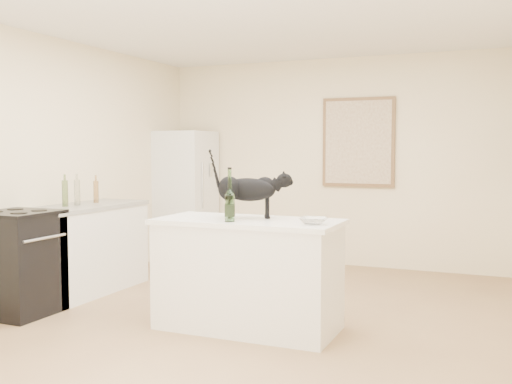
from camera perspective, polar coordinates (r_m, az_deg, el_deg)
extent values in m
plane|color=#A17F55|center=(5.24, -0.88, -12.14)|extent=(5.50, 5.50, 0.00)
plane|color=white|center=(5.16, -0.92, 16.79)|extent=(5.50, 5.50, 0.00)
plane|color=#FEEEC5|center=(7.63, 7.54, 2.83)|extent=(4.50, 0.00, 4.50)
plane|color=#FEEEC5|center=(6.30, -19.97, 2.34)|extent=(0.00, 5.50, 5.50)
cube|color=white|center=(4.92, -0.77, -8.06)|extent=(1.44, 0.67, 0.86)
cube|color=white|center=(4.85, -0.78, -2.85)|extent=(1.50, 0.70, 0.04)
cube|color=white|center=(6.41, -15.97, -5.36)|extent=(0.60, 1.40, 0.86)
cube|color=gray|center=(6.35, -16.05, -1.35)|extent=(0.62, 1.44, 0.04)
cube|color=black|center=(5.75, -21.67, -6.38)|extent=(0.60, 0.60, 0.90)
cube|color=white|center=(8.04, -6.79, -0.31)|extent=(0.68, 0.68, 1.70)
cube|color=brown|center=(7.52, 9.70, 4.69)|extent=(0.90, 0.03, 1.10)
cube|color=beige|center=(7.51, 9.67, 4.69)|extent=(0.82, 0.00, 1.02)
cylinder|color=#2B5C24|center=(4.68, -2.52, -0.56)|extent=(0.10, 0.10, 0.37)
imported|color=white|center=(4.54, 5.48, -2.76)|extent=(0.24, 0.24, 0.05)
cube|color=silver|center=(7.96, -4.24, 2.13)|extent=(0.03, 0.14, 0.18)
cylinder|color=#2D4F1B|center=(6.20, -17.72, -0.13)|extent=(0.06, 0.06, 0.26)
cylinder|color=brown|center=(6.54, -14.99, 0.02)|extent=(0.06, 0.06, 0.23)
cylinder|color=#9AA497|center=(6.29, -16.67, -0.05)|extent=(0.06, 0.06, 0.26)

